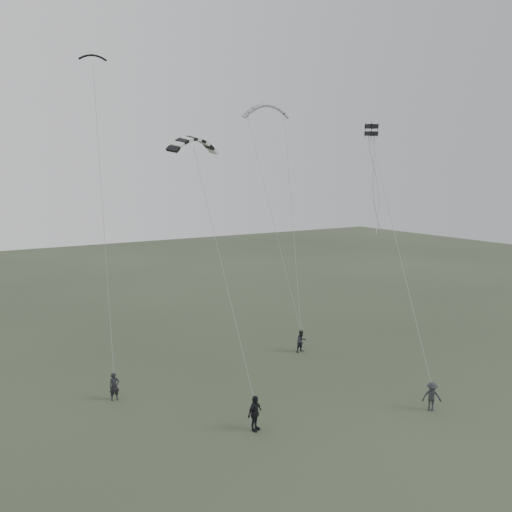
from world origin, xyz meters
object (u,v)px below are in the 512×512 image
flyer_center (255,413)px  kite_box (371,130)px  flyer_far (432,396)px  kite_dark_small (92,55)px  kite_striped (193,138)px  flyer_right (301,341)px  kite_pale_large (266,105)px  flyer_left (114,387)px

flyer_center → kite_box: size_ratio=2.42×
flyer_far → kite_dark_small: kite_dark_small is taller
kite_box → flyer_far: bearing=-99.3°
flyer_center → flyer_far: flyer_center is taller
kite_striped → kite_box: bearing=-20.2°
flyer_right → flyer_far: size_ratio=1.01×
kite_striped → kite_box: size_ratio=4.23×
flyer_center → kite_pale_large: size_ratio=0.48×
flyer_far → kite_dark_small: size_ratio=1.00×
flyer_far → kite_striped: (-8.95, 8.77, 13.02)m
flyer_left → flyer_far: size_ratio=1.00×
flyer_center → kite_striped: kite_striped is taller
kite_pale_large → flyer_left: bearing=-128.9°
flyer_left → kite_striped: size_ratio=0.50×
flyer_right → kite_pale_large: (1.45, 6.81, 16.40)m
flyer_center → kite_pale_large: kite_pale_large is taller
kite_pale_large → kite_striped: 13.48m
flyer_far → flyer_center: bearing=-164.1°
flyer_left → kite_dark_small: (0.77, 4.27, 17.72)m
flyer_left → kite_striped: 13.79m
flyer_right → kite_striped: (-8.47, -1.66, 13.01)m
flyer_left → kite_striped: (4.47, -0.87, 13.02)m
flyer_right → kite_striped: kite_striped is taller
kite_dark_small → flyer_far: bearing=-33.6°
kite_pale_large → flyer_right: bearing=-78.7°
flyer_center → flyer_far: bearing=-42.7°
flyer_right → flyer_center: size_ratio=0.89×
kite_dark_small → kite_box: (15.32, -6.19, -3.80)m
flyer_center → flyer_left: bearing=101.2°
kite_dark_small → flyer_right: bearing=-1.8°
flyer_right → kite_striped: bearing=-173.9°
flyer_right → flyer_left: bearing=178.6°
flyer_right → kite_dark_small: kite_dark_small is taller
flyer_far → kite_box: size_ratio=2.13×
flyer_right → kite_box: 14.52m
flyer_right → kite_box: kite_box is taller
flyer_far → kite_pale_large: 23.82m
flyer_left → flyer_right: (12.94, 0.79, 0.01)m
flyer_far → kite_box: (2.67, 7.71, 13.92)m
flyer_right → kite_box: size_ratio=2.15×
flyer_right → flyer_far: (0.48, -10.43, -0.01)m
flyer_left → kite_striped: bearing=-11.0°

